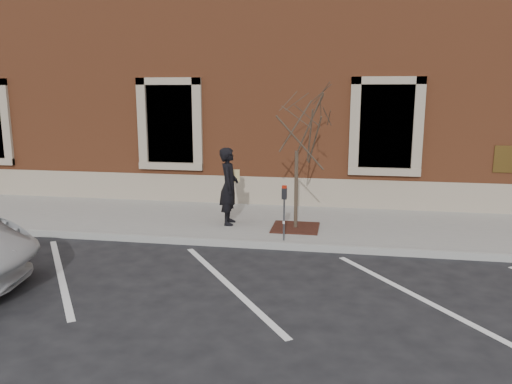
# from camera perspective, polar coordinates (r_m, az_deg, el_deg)

# --- Properties ---
(ground) EXTENTS (120.00, 120.00, 0.00)m
(ground) POSITION_cam_1_polar(r_m,az_deg,el_deg) (10.90, -0.55, -6.30)
(ground) COLOR #28282B
(ground) RESTS_ON ground
(sidewalk_near) EXTENTS (40.00, 3.50, 0.15)m
(sidewalk_near) POSITION_cam_1_polar(r_m,az_deg,el_deg) (12.53, 0.91, -3.57)
(sidewalk_near) COLOR #9D9A93
(sidewalk_near) RESTS_ON ground
(curb_near) EXTENTS (40.00, 0.12, 0.15)m
(curb_near) POSITION_cam_1_polar(r_m,az_deg,el_deg) (10.83, -0.60, -6.00)
(curb_near) COLOR #9E9E99
(curb_near) RESTS_ON ground
(parking_stripes) EXTENTS (28.00, 4.40, 0.01)m
(parking_stripes) POSITION_cam_1_polar(r_m,az_deg,el_deg) (8.87, -3.18, -10.53)
(parking_stripes) COLOR silver
(parking_stripes) RESTS_ON ground
(building_civic) EXTENTS (40.00, 8.62, 8.00)m
(building_civic) POSITION_cam_1_polar(r_m,az_deg,el_deg) (18.06, 4.02, 13.54)
(building_civic) COLOR brown
(building_civic) RESTS_ON ground
(man) EXTENTS (0.52, 0.72, 1.86)m
(man) POSITION_cam_1_polar(r_m,az_deg,el_deg) (11.99, -3.11, 0.66)
(man) COLOR black
(man) RESTS_ON sidewalk_near
(parking_meter) EXTENTS (0.11, 0.08, 1.21)m
(parking_meter) POSITION_cam_1_polar(r_m,az_deg,el_deg) (10.65, 3.24, -1.22)
(parking_meter) COLOR #595B60
(parking_meter) RESTS_ON sidewalk_near
(tree_grate) EXTENTS (1.09, 1.09, 0.03)m
(tree_grate) POSITION_cam_1_polar(r_m,az_deg,el_deg) (11.83, 4.53, -4.07)
(tree_grate) COLOR #411C15
(tree_grate) RESTS_ON sidewalk_near
(sapling) EXTENTS (2.00, 2.00, 3.33)m
(sapling) POSITION_cam_1_polar(r_m,az_deg,el_deg) (11.44, 4.71, 7.19)
(sapling) COLOR #45332A
(sapling) RESTS_ON sidewalk_near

